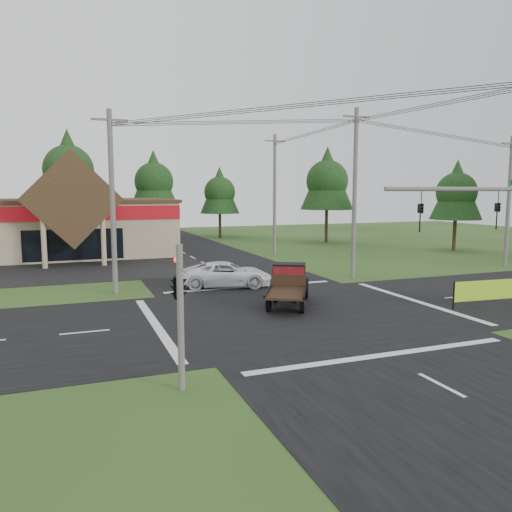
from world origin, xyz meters
name	(u,v)px	position (x,y,z in m)	size (l,w,h in m)	color
ground	(299,312)	(0.00, 0.00, 0.00)	(120.00, 120.00, 0.00)	#274819
road_ns	(299,312)	(0.00, 0.00, 0.01)	(12.00, 120.00, 0.02)	black
road_ew	(299,312)	(0.00, 0.00, 0.01)	(120.00, 12.00, 0.02)	black
parking_apron	(19,271)	(-14.00, 19.00, 0.01)	(28.00, 14.00, 0.02)	black
cvs_building	(6,226)	(-15.70, 29.57, 2.78)	(30.40, 18.20, 9.19)	tan
traffic_signal_corner	(178,273)	(-7.50, -7.32, 3.52)	(0.53, 2.48, 4.40)	#595651
utility_pole_nw	(112,201)	(-8.00, 8.00, 5.39)	(2.00, 0.30, 10.50)	#595651
utility_pole_ne	(355,192)	(8.00, 8.00, 5.89)	(2.00, 0.30, 11.50)	#595651
utility_pole_far	(509,200)	(22.00, 8.00, 5.24)	(2.00, 0.30, 10.20)	#595651
utility_pole_n	(275,193)	(8.00, 22.00, 5.74)	(2.00, 0.30, 11.20)	#595651
tree_row_c	(68,167)	(-10.00, 41.00, 8.72)	(7.28, 7.28, 13.13)	#332316
tree_row_d	(154,180)	(0.00, 42.00, 7.38)	(6.16, 6.16, 11.11)	#332316
tree_row_e	(220,191)	(8.00, 40.00, 6.03)	(5.04, 5.04, 9.09)	#332316
tree_side_ne	(327,179)	(18.00, 30.00, 7.38)	(6.16, 6.16, 11.11)	#332316
tree_side_e_near	(457,190)	(26.00, 18.00, 6.03)	(5.04, 5.04, 9.09)	#332316
antique_flatbed_truck	(288,286)	(0.09, 1.54, 1.06)	(1.93, 5.07, 2.12)	#610E0D
roadside_banner	(488,293)	(9.64, -2.33, 0.72)	(4.22, 0.12, 1.44)	#91C91A
white_pickup	(227,274)	(-1.28, 7.69, 0.78)	(2.59, 5.61, 1.56)	white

